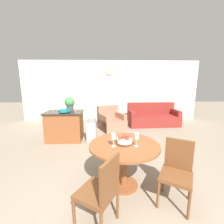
# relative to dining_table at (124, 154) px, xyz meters

# --- Properties ---
(wall_back) EXTENTS (8.00, 0.09, 2.70)m
(wall_back) POSITION_rel_dining_table_xyz_m (-0.11, 4.66, 0.77)
(wall_back) COLOR silver
(wall_back) RESTS_ON ground_plane
(dining_table) EXTENTS (1.14, 1.14, 0.76)m
(dining_table) POSITION_rel_dining_table_xyz_m (0.00, 0.00, 0.00)
(dining_table) COLOR brown
(dining_table) RESTS_ON ground_plane
(dining_chair_near_left) EXTENTS (0.58, 0.58, 0.92)m
(dining_chair_near_left) POSITION_rel_dining_table_xyz_m (-0.35, -0.73, -0.07)
(dining_chair_near_left) COLOR brown
(dining_chair_near_left) RESTS_ON ground_plane
(dining_chair_near_right) EXTENTS (0.58, 0.58, 0.92)m
(dining_chair_near_right) POSITION_rel_dining_table_xyz_m (0.73, -0.35, -0.07)
(dining_chair_near_right) COLOR brown
(dining_chair_near_right) RESTS_ON ground_plane
(fruit_bowl) EXTENTS (0.25, 0.25, 0.16)m
(fruit_bowl) POSITION_rel_dining_table_xyz_m (0.00, 0.00, 0.25)
(fruit_bowl) COLOR silver
(fruit_bowl) RESTS_ON dining_table
(wine_glass_left) EXTENTS (0.07, 0.07, 0.21)m
(wine_glass_left) POSITION_rel_dining_table_xyz_m (-0.18, -0.09, 0.33)
(wine_glass_left) COLOR silver
(wine_glass_left) RESTS_ON dining_table
(wine_glass_right) EXTENTS (0.07, 0.07, 0.21)m
(wine_glass_right) POSITION_rel_dining_table_xyz_m (0.18, -0.09, 0.33)
(wine_glass_right) COLOR silver
(wine_glass_right) RESTS_ON dining_table
(kitchen_island) EXTENTS (1.08, 0.73, 0.89)m
(kitchen_island) POSITION_rel_dining_table_xyz_m (-1.56, 2.15, -0.14)
(kitchen_island) COLOR brown
(kitchen_island) RESTS_ON ground_plane
(teal_bowl) EXTENTS (0.33, 0.33, 0.09)m
(teal_bowl) POSITION_rel_dining_table_xyz_m (-1.50, 1.99, 0.36)
(teal_bowl) COLOR #147A7F
(teal_bowl) RESTS_ON kitchen_island
(potted_plant) EXTENTS (0.31, 0.31, 0.42)m
(potted_plant) POSITION_rel_dining_table_xyz_m (-1.42, 2.33, 0.53)
(potted_plant) COLOR #4C4C51
(potted_plant) RESTS_ON kitchen_island
(trash_bin) EXTENTS (0.28, 0.26, 0.68)m
(trash_bin) POSITION_rel_dining_table_xyz_m (-0.75, 2.05, -0.25)
(trash_bin) COLOR #9E9EA3
(trash_bin) RESTS_ON ground_plane
(couch) EXTENTS (2.05, 1.00, 0.89)m
(couch) POSITION_rel_dining_table_xyz_m (1.63, 3.73, -0.28)
(couch) COLOR maroon
(couch) RESTS_ON ground_plane
(armchair) EXTENTS (1.13, 1.18, 0.85)m
(armchair) POSITION_rel_dining_table_xyz_m (-0.12, 3.18, -0.30)
(armchair) COLOR #A87056
(armchair) RESTS_ON ground_plane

